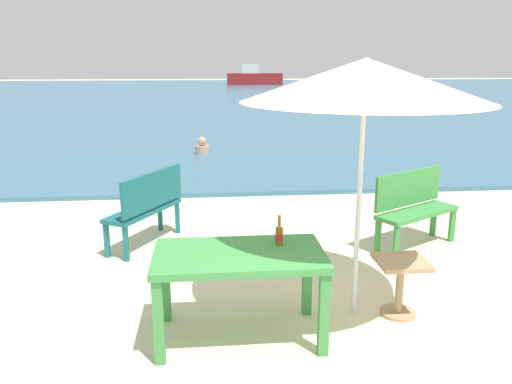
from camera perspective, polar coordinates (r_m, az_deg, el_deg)
ground_plane at (r=4.26m, az=9.46°, el=-18.12°), size 120.00×120.00×0.00m
sea_water at (r=33.54m, az=-3.80°, el=10.71°), size 120.00×50.00×0.08m
picnic_table_green at (r=4.23m, az=-1.88°, el=-8.14°), size 1.40×0.80×0.76m
beer_bottle_amber at (r=4.33m, az=2.60°, el=-4.75°), size 0.07×0.07×0.26m
patio_umbrella at (r=4.41m, az=12.12°, el=12.08°), size 2.10×2.10×2.30m
side_table_wood at (r=4.88m, az=15.81°, el=-9.34°), size 0.44×0.44×0.54m
bench_teal_center at (r=6.50m, az=-12.02°, el=-1.31°), size 0.91×1.22×0.95m
bench_green_left at (r=6.64m, az=17.19°, el=-1.32°), size 1.22×0.92×0.95m
swimmer_person at (r=12.39m, az=-6.03°, el=5.00°), size 0.34×0.34×0.41m
boat_tanker at (r=47.20m, az=-0.24°, el=12.69°), size 4.94×1.35×1.80m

